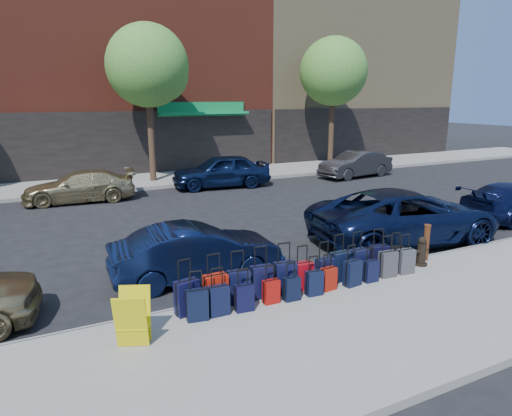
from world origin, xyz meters
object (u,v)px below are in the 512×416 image
fire_hydrant (421,252)px  car_far_1 (80,186)px  car_far_3 (355,164)px  suitcase_front_5 (303,276)px  car_near_2 (405,216)px  tree_center (151,68)px  tree_right (336,73)px  bollard (426,242)px  car_far_2 (221,171)px  car_near_1 (197,252)px  display_rack (133,318)px

fire_hydrant → car_far_1: 13.38m
car_far_3 → car_far_1: bearing=-98.3°
suitcase_front_5 → car_near_2: size_ratio=0.17×
suitcase_front_5 → car_near_2: 4.95m
tree_center → car_far_3: size_ratio=1.76×
tree_right → car_near_2: 14.88m
bollard → car_far_2: bearing=92.8°
car_near_1 → car_far_3: bearing=-49.6°
tree_right → car_near_2: bearing=-117.7°
suitcase_front_5 → car_far_3: 15.45m
tree_right → fire_hydrant: size_ratio=10.31×
tree_center → tree_right: (10.50, 0.00, 0.00)m
car_near_2 → tree_center: bearing=24.0°
bollard → display_rack: size_ratio=0.99×
tree_right → car_near_1: size_ratio=1.88×
tree_right → car_near_2: size_ratio=1.31×
bollard → car_far_2: 11.78m
tree_right → car_far_3: tree_right is taller
car_near_2 → car_far_1: car_near_2 is taller
display_rack → car_near_2: 8.59m
tree_center → bollard: (3.01, -14.18, -4.79)m
tree_right → fire_hydrant: 17.12m
car_far_1 → car_far_3: bearing=93.7°
bollard → car_near_1: size_ratio=0.23×
fire_hydrant → display_rack: 6.97m
suitcase_front_5 → fire_hydrant: bearing=3.6°
suitcase_front_5 → display_rack: (-3.64, -0.60, 0.15)m
bollard → fire_hydrant: bearing=-150.4°
tree_center → display_rack: (-4.31, -14.93, -4.81)m
bollard → car_far_3: bearing=58.7°
tree_center → car_near_2: 13.91m
tree_center → tree_right: size_ratio=1.00×
car_near_2 → car_near_1: bearing=95.8°
fire_hydrant → car_near_2: (1.29, 1.87, 0.30)m
car_far_1 → car_near_2: bearing=43.1°
bollard → car_far_3: size_ratio=0.22×
suitcase_front_5 → car_near_1: car_near_1 is taller
car_near_2 → tree_right: bearing=-21.1°
display_rack → car_far_1: 12.28m
car_near_2 → car_far_1: (-7.72, 9.86, -0.15)m
fire_hydrant → car_near_1: bearing=153.4°
tree_center → display_rack: bearing=-106.1°
suitcase_front_5 → car_far_3: (10.49, 11.35, 0.23)m
fire_hydrant → car_far_1: bearing=113.7°
car_far_3 → tree_center: bearing=-113.8°
car_far_1 → tree_right: bearing=105.6°
fire_hydrant → bollard: 0.45m
suitcase_front_5 → bollard: (3.68, 0.15, 0.17)m
bollard → car_near_1: car_near_1 is taller
car_far_1 → car_far_2: bearing=97.3°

